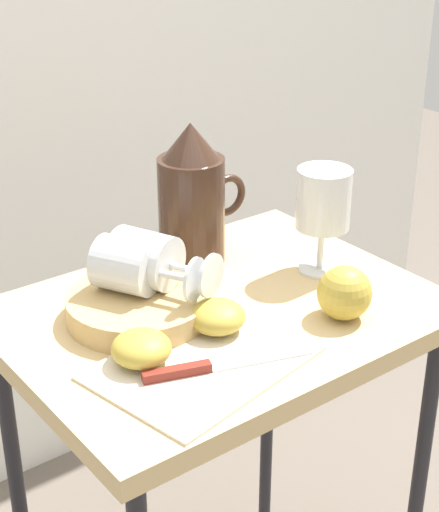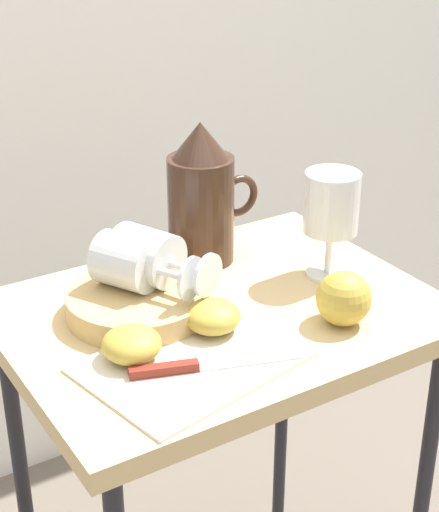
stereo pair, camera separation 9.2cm
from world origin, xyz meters
TOP-DOWN VIEW (x-y plane):
  - curtain_drape at (0.00, 0.66)m, footprint 2.40×0.03m
  - table at (0.00, 0.00)m, footprint 0.59×0.44m
  - linen_napkin at (-0.10, -0.10)m, footprint 0.29×0.24m
  - basket_tray at (-0.10, 0.04)m, footprint 0.20×0.20m
  - pitcher at (0.06, 0.15)m, footprint 0.15×0.10m
  - wine_glass_upright at (0.19, 0.00)m, footprint 0.08×0.08m
  - wine_glass_tipped_near at (-0.10, 0.06)m, footprint 0.13×0.16m
  - wine_glass_tipped_far at (-0.08, 0.06)m, footprint 0.12×0.16m
  - apple_half_left at (-0.16, -0.06)m, footprint 0.07×0.07m
  - apple_half_right at (-0.04, -0.05)m, footprint 0.07×0.07m
  - apple_whole at (0.12, -0.12)m, footprint 0.07×0.07m
  - knife at (-0.11, -0.12)m, footprint 0.21×0.08m

SIDE VIEW (x-z plane):
  - table at x=0.00m, z-range 0.27..0.97m
  - linen_napkin at x=-0.10m, z-range 0.69..0.70m
  - knife at x=-0.11m, z-range 0.69..0.71m
  - basket_tray at x=-0.10m, z-range 0.69..0.73m
  - apple_half_left at x=-0.16m, z-range 0.70..0.74m
  - apple_half_right at x=-0.04m, z-range 0.70..0.74m
  - apple_whole at x=0.12m, z-range 0.69..0.77m
  - wine_glass_tipped_near at x=-0.10m, z-range 0.73..0.80m
  - wine_glass_tipped_far at x=-0.08m, z-range 0.73..0.80m
  - pitcher at x=0.06m, z-range 0.67..0.89m
  - wine_glass_upright at x=0.19m, z-range 0.72..0.88m
  - curtain_drape at x=0.00m, z-range 0.00..1.93m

